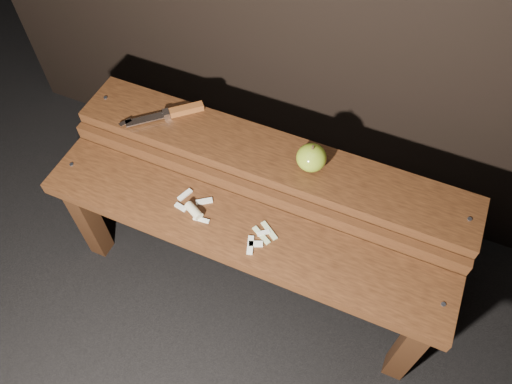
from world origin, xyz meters
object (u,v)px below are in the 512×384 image
at_px(bench_front_tier, 239,243).
at_px(bench_rear_tier, 270,172).
at_px(apple, 311,158).
at_px(knife, 176,112).

relative_size(bench_front_tier, bench_rear_tier, 1.00).
bearing_deg(bench_front_tier, bench_rear_tier, 90.00).
bearing_deg(bench_front_tier, apple, 62.85).
xyz_separation_m(bench_rear_tier, knife, (-0.32, 0.03, 0.10)).
bearing_deg(knife, bench_front_tier, -38.44).
height_order(bench_front_tier, apple, apple).
distance_m(bench_rear_tier, apple, 0.17).
xyz_separation_m(bench_rear_tier, apple, (0.12, 0.00, 0.12)).
relative_size(bench_rear_tier, knife, 5.86).
bearing_deg(bench_rear_tier, apple, 2.09).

